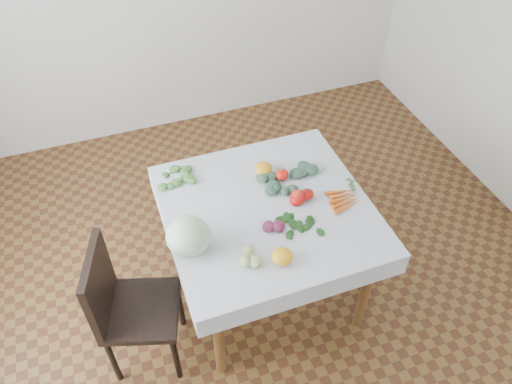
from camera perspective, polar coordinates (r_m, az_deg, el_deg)
The scene contains 18 objects.
ground at distance 3.35m, azimuth 1.13°, elevation -10.80°, with size 4.00×4.00×0.00m, color brown.
table at distance 2.84m, azimuth 1.32°, elevation -3.23°, with size 1.00×1.00×0.75m.
tablecloth at distance 2.77m, azimuth 1.35°, elevation -1.84°, with size 1.12×1.12×0.01m, color white.
chair at distance 2.77m, azimuth -14.86°, elevation -12.11°, with size 0.50×0.50×0.88m.
cabbage at distance 2.52m, azimuth -7.77°, elevation -5.02°, with size 0.22×0.22×0.20m, color beige.
tomato_a at distance 2.92m, azimuth 2.99°, elevation 1.99°, with size 0.08×0.08×0.07m, color red.
tomato_b at distance 2.77m, azimuth 4.64°, elevation -0.93°, with size 0.07×0.07×0.07m, color red.
tomato_c at distance 2.78m, azimuth 4.88°, elevation -0.54°, with size 0.09×0.09×0.08m, color red.
tomato_d at distance 2.81m, azimuth 5.93°, elevation -0.25°, with size 0.07×0.07×0.06m, color red.
heirloom_back at distance 2.95m, azimuth 0.83°, elevation 2.69°, with size 0.10×0.10×0.07m, color yellow.
heirloom_front at distance 2.50m, azimuth 3.03°, elevation -7.37°, with size 0.11×0.11×0.08m, color yellow.
onion_a at distance 2.63m, azimuth 1.44°, elevation -3.98°, with size 0.07×0.07×0.06m, color #55183C.
onion_b at distance 2.63m, azimuth 2.56°, elevation -3.93°, with size 0.07×0.07×0.06m, color #55183C.
tomatillo_cluster at distance 2.50m, azimuth -1.48°, elevation -7.60°, with size 0.12×0.12×0.05m.
carrot_bunch at distance 2.84m, azimuth 10.19°, elevation -0.73°, with size 0.18×0.18×0.03m.
kale_bunch at distance 2.94m, azimuth 4.01°, elevation 1.99°, with size 0.34×0.26×0.04m.
basil_bunch at distance 2.69m, azimuth 4.80°, elevation -3.50°, with size 0.28×0.21×0.01m.
dill_bunch at distance 2.95m, azimuth -9.25°, elevation 1.46°, with size 0.25×0.18×0.02m.
Camera 1 is at (-0.71, -1.78, 2.75)m, focal length 35.00 mm.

